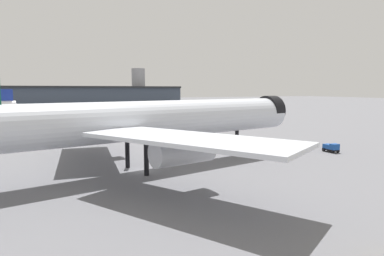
{
  "coord_description": "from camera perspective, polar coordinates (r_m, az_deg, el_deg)",
  "views": [
    {
      "loc": [
        -13.49,
        -50.92,
        12.88
      ],
      "look_at": [
        10.21,
        2.74,
        6.14
      ],
      "focal_mm": 31.6,
      "sensor_mm": 36.0,
      "label": 1
    }
  ],
  "objects": [
    {
      "name": "ground",
      "position": [
        54.22,
        -8.81,
        -7.27
      ],
      "size": [
        900.0,
        900.0,
        0.0
      ],
      "primitive_type": "plane",
      "color": "slate"
    },
    {
      "name": "airliner_near_gate",
      "position": [
        54.33,
        -7.15,
        1.18
      ],
      "size": [
        65.82,
        59.17,
        17.81
      ],
      "rotation": [
        0.0,
        0.0,
        0.22
      ],
      "color": "silver",
      "rests_on": "ground"
    },
    {
      "name": "terminal_building",
      "position": [
        243.93,
        -21.52,
        4.91
      ],
      "size": [
        173.2,
        40.97,
        28.19
      ],
      "rotation": [
        0.0,
        0.0,
        0.06
      ],
      "color": "#3D4756",
      "rests_on": "ground"
    },
    {
      "name": "baggage_tug_wing",
      "position": [
        75.22,
        22.45,
        -3.06
      ],
      "size": [
        1.92,
        3.22,
        1.85
      ],
      "rotation": [
        0.0,
        0.0,
        4.7
      ],
      "color": "black",
      "rests_on": "ground"
    },
    {
      "name": "baggage_cart_trailing",
      "position": [
        90.54,
        -23.26,
        -1.54
      ],
      "size": [
        2.18,
        2.58,
        1.82
      ],
      "rotation": [
        0.0,
        0.0,
        4.84
      ],
      "color": "black",
      "rests_on": "ground"
    },
    {
      "name": "traffic_cone_near_nose",
      "position": [
        88.28,
        11.38,
        -1.72
      ],
      "size": [
        0.59,
        0.59,
        0.73
      ],
      "primitive_type": "cone",
      "color": "#F2600C",
      "rests_on": "ground"
    }
  ]
}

